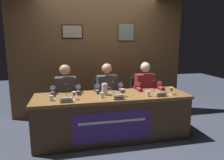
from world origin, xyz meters
The scene contains 22 objects.
ground_plane centered at (0.00, 0.00, 0.00)m, with size 12.00×12.00×0.00m, color #383D4C.
wall_back_panelled centered at (0.00, 1.25, 1.30)m, with size 3.75×0.14×2.60m.
conference_table centered at (0.00, -0.10, 0.50)m, with size 2.55×0.78×0.74m.
chair_left centered at (-0.75, 0.57, 0.44)m, with size 0.44×0.45×0.90m.
panelist_left centered at (-0.75, 0.37, 0.71)m, with size 0.51×0.48×1.23m.
nameplate_left centered at (-0.74, -0.28, 0.78)m, with size 0.19×0.06×0.08m.
juice_glass_left centered at (-0.63, -0.15, 0.83)m, with size 0.06×0.06×0.12m.
water_cup_left centered at (-0.96, -0.16, 0.78)m, with size 0.06×0.06×0.08m.
microphone_left centered at (-0.74, -0.05, 0.82)m, with size 0.06×0.17×0.22m.
chair_center centered at (0.00, 0.57, 0.44)m, with size 0.44×0.45×0.90m.
panelist_center centered at (0.00, 0.37, 0.71)m, with size 0.51×0.48×1.23m.
nameplate_center centered at (0.04, -0.30, 0.78)m, with size 0.17×0.06×0.08m.
juice_glass_center centered at (0.15, -0.13, 0.83)m, with size 0.06×0.06×0.12m.
water_cup_center centered at (-0.20, -0.15, 0.78)m, with size 0.06×0.06×0.08m.
microphone_center centered at (0.04, -0.01, 0.82)m, with size 0.06×0.17×0.22m.
chair_right centered at (0.75, 0.57, 0.44)m, with size 0.44×0.45×0.90m.
panelist_right centered at (0.75, 0.37, 0.71)m, with size 0.51×0.48×1.23m.
nameplate_right centered at (0.75, -0.28, 0.78)m, with size 0.18×0.06×0.08m.
juice_glass_right centered at (0.97, -0.19, 0.83)m, with size 0.06×0.06×0.12m.
water_cup_right centered at (0.55, -0.22, 0.78)m, with size 0.06×0.06×0.08m.
microphone_right centered at (0.76, -0.04, 0.82)m, with size 0.06×0.17×0.22m.
water_pitcher_central centered at (-0.12, 0.02, 0.84)m, with size 0.15×0.10×0.21m.
Camera 1 is at (-0.72, -3.25, 1.62)m, focal length 33.14 mm.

